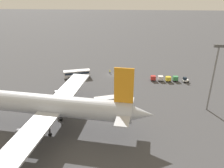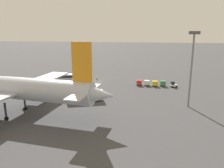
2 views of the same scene
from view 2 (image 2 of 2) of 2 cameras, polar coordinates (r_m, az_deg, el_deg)
name	(u,v)px [view 2 (image 2 of 2)]	position (r m, az deg, el deg)	size (l,w,h in m)	color
ground_plane	(98,81)	(90.29, -3.80, 0.81)	(600.00, 600.00, 0.00)	#424244
airplane	(8,88)	(58.52, -25.53, -0.92)	(54.23, 46.81, 18.08)	#B2B7C1
shuttle_bus_near	(62,77)	(90.21, -12.95, 1.71)	(10.96, 5.79, 3.17)	silver
shuttle_bus_far	(85,95)	(64.71, -7.11, -2.87)	(10.91, 6.03, 3.06)	silver
baggage_tug	(173,85)	(83.10, 15.71, -0.17)	(2.69, 2.26, 2.10)	white
worker_person	(97,78)	(91.81, -3.96, 1.58)	(0.38, 0.38, 1.74)	#1E1E2D
cargo_cart_green	(163,83)	(83.42, 13.13, 0.22)	(2.12, 1.83, 2.06)	#38383D
cargo_cart_yellow	(155,83)	(82.62, 11.13, 0.19)	(2.12, 1.83, 2.06)	#38383D
cargo_cart_white	(147,83)	(83.00, 9.11, 0.34)	(2.12, 1.83, 2.06)	#38383D
cargo_cart_red	(139,82)	(83.04, 7.09, 0.42)	(2.12, 1.83, 2.06)	#38383D
light_pole	(192,63)	(60.85, 20.13, 5.27)	(2.80, 0.70, 20.16)	slate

